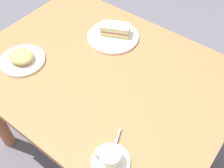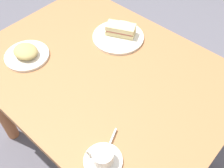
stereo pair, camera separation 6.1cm
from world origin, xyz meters
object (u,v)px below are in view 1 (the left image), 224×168
Objects in this scene: dining_table at (102,88)px; side_plate at (23,60)px; sandwich_plate at (113,37)px; coffee_cup at (110,157)px; spoon at (116,143)px; sandwich_front at (115,29)px; coffee_saucer at (111,161)px.

dining_table is 0.41m from side_plate.
sandwich_plate is 0.48m from side_plate.
dining_table is 5.62× the size of side_plate.
coffee_cup is 1.04× the size of spoon.
coffee_cup is (0.41, -0.58, -0.00)m from sandwich_front.
sandwich_plate is 0.70m from coffee_cup.
dining_table is at bearing 137.08° from spoon.
spoon is at bearing -7.24° from side_plate.
sandwich_plate is 0.62m from spoon.
sandwich_front is 0.71m from coffee_saucer.
coffee_cup is 0.08m from spoon.
coffee_saucer is (0.41, -0.56, -0.00)m from sandwich_plate.
sandwich_front is 0.64m from spoon.
side_plate reaches higher than dining_table.
spoon reaches higher than side_plate.
spoon is 0.63m from side_plate.
sandwich_front is at bearing 125.67° from coffee_saucer.
sandwich_plate is 1.24× the size of side_plate.
coffee_saucer is (0.42, -0.58, -0.04)m from sandwich_front.
coffee_saucer is 0.07m from spoon.
spoon is at bearing 111.69° from coffee_saucer.
sandwich_front is 1.15× the size of coffee_saucer.
spoon is (0.39, -0.49, 0.01)m from sandwich_plate.
sandwich_plate is 2.83× the size of spoon.
sandwich_plate reaches higher than dining_table.
spoon reaches higher than sandwich_plate.
spoon is (0.29, -0.27, 0.15)m from dining_table.
sandwich_plate is 1.88× the size of coffee_saucer.
coffee_cup is at bearing -47.04° from dining_table.
coffee_saucer is 0.03m from coffee_cup.
sandwich_front is (-0.10, 0.24, 0.18)m from dining_table.
spoon is at bearing -51.65° from sandwich_plate.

